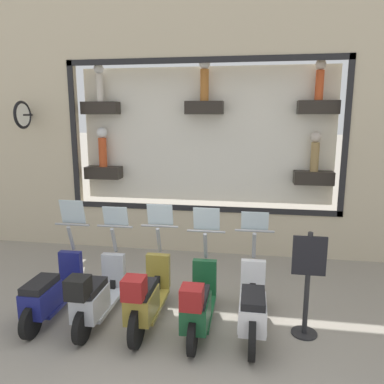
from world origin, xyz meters
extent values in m
plane|color=gray|center=(0.00, 0.00, 0.00)|extent=(120.00, 120.00, 0.00)
cube|color=beige|center=(3.60, 0.00, 0.48)|extent=(0.40, 5.93, 0.96)
cube|color=black|center=(3.39, 0.00, 4.14)|extent=(0.04, 5.93, 0.12)
cube|color=black|center=(3.39, 0.00, 1.02)|extent=(0.04, 5.93, 0.12)
cube|color=black|center=(3.39, -2.91, 2.58)|extent=(0.04, 0.12, 3.25)
cube|color=black|center=(3.39, 2.91, 2.58)|extent=(0.04, 0.12, 3.25)
cube|color=white|center=(3.95, 0.00, 2.58)|extent=(0.04, 5.69, 3.01)
cube|color=#28231E|center=(3.73, -2.38, 3.20)|extent=(0.36, 0.83, 0.28)
cylinder|color=#CC4C23|center=(3.73, -2.38, 3.64)|extent=(0.17, 0.17, 0.60)
sphere|color=beige|center=(3.73, -2.38, 4.05)|extent=(0.22, 0.22, 0.22)
cube|color=#28231E|center=(3.73, 0.00, 3.20)|extent=(0.36, 0.83, 0.28)
cylinder|color=#B26B2D|center=(3.73, 0.00, 3.67)|extent=(0.18, 0.18, 0.66)
sphere|color=white|center=(3.73, 0.00, 4.12)|extent=(0.24, 0.24, 0.24)
cube|color=#28231E|center=(3.73, 2.38, 3.20)|extent=(0.36, 0.83, 0.28)
cylinder|color=silver|center=(3.73, 2.38, 3.64)|extent=(0.17, 0.17, 0.61)
sphere|color=white|center=(3.73, 2.38, 4.06)|extent=(0.22, 0.22, 0.22)
cube|color=#28231E|center=(3.73, -2.38, 1.71)|extent=(0.36, 0.83, 0.28)
cylinder|color=#9E7F4C|center=(3.73, -2.38, 2.16)|extent=(0.17, 0.17, 0.62)
sphere|color=beige|center=(3.73, -2.38, 2.59)|extent=(0.22, 0.22, 0.22)
cube|color=#28231E|center=(3.73, 2.38, 1.71)|extent=(0.36, 0.83, 0.28)
cylinder|color=#CC4C23|center=(3.73, 2.38, 2.19)|extent=(0.19, 0.19, 0.67)
sphere|color=white|center=(3.73, 2.38, 2.64)|extent=(0.24, 0.24, 0.24)
cylinder|color=black|center=(3.23, 3.90, 3.04)|extent=(0.35, 0.05, 0.05)
torus|color=black|center=(3.05, 3.90, 3.04)|extent=(0.61, 0.07, 0.61)
cylinder|color=white|center=(3.05, 3.90, 3.04)|extent=(0.50, 0.03, 0.50)
cylinder|color=black|center=(1.02, -1.14, 0.27)|extent=(0.55, 0.09, 0.55)
cylinder|color=black|center=(-0.24, -1.14, 0.27)|extent=(0.55, 0.09, 0.55)
cube|color=silver|center=(0.39, -1.14, 0.26)|extent=(1.02, 0.38, 0.06)
cube|color=silver|center=(0.01, -1.14, 0.47)|extent=(0.61, 0.35, 0.36)
cube|color=black|center=(0.01, -1.14, 0.70)|extent=(0.58, 0.31, 0.10)
cube|color=silver|center=(0.93, -1.14, 0.57)|extent=(0.12, 0.37, 0.56)
cylinder|color=gray|center=(1.00, -1.14, 1.06)|extent=(0.20, 0.06, 0.45)
cylinder|color=gray|center=(1.07, -1.14, 1.28)|extent=(0.04, 0.60, 0.04)
cube|color=silver|center=(1.11, -1.14, 1.43)|extent=(0.08, 0.42, 0.30)
cylinder|color=black|center=(1.06, -0.39, 0.23)|extent=(0.45, 0.09, 0.45)
cylinder|color=black|center=(-0.28, -0.39, 0.23)|extent=(0.45, 0.09, 0.45)
cube|color=#19512D|center=(0.39, -0.39, 0.21)|extent=(1.02, 0.39, 0.06)
cube|color=#19512D|center=(0.01, -0.39, 0.42)|extent=(0.61, 0.35, 0.36)
cube|color=black|center=(0.01, -0.39, 0.65)|extent=(0.58, 0.31, 0.10)
cube|color=#19512D|center=(0.93, -0.39, 0.52)|extent=(0.12, 0.37, 0.56)
cylinder|color=gray|center=(1.00, -0.39, 1.02)|extent=(0.20, 0.06, 0.45)
cylinder|color=gray|center=(1.07, -0.39, 1.23)|extent=(0.04, 0.61, 0.04)
cube|color=silver|center=(1.11, -0.39, 1.43)|extent=(0.10, 0.42, 0.38)
cube|color=maroon|center=(-0.33, -0.39, 0.81)|extent=(0.28, 0.28, 0.28)
cylinder|color=black|center=(1.01, 0.37, 0.28)|extent=(0.56, 0.09, 0.56)
cylinder|color=black|center=(-0.24, 0.37, 0.28)|extent=(0.56, 0.09, 0.56)
cube|color=olive|center=(0.39, 0.37, 0.26)|extent=(1.02, 0.39, 0.06)
cube|color=olive|center=(0.01, 0.37, 0.47)|extent=(0.61, 0.35, 0.36)
cube|color=black|center=(0.01, 0.37, 0.70)|extent=(0.58, 0.31, 0.10)
cube|color=olive|center=(0.93, 0.37, 0.57)|extent=(0.12, 0.37, 0.56)
cylinder|color=gray|center=(1.00, 0.37, 1.07)|extent=(0.20, 0.06, 0.45)
cylinder|color=gray|center=(1.07, 0.37, 1.28)|extent=(0.04, 0.60, 0.04)
cube|color=silver|center=(1.11, 0.37, 1.46)|extent=(0.09, 0.42, 0.36)
cube|color=maroon|center=(-0.30, 0.37, 0.86)|extent=(0.28, 0.28, 0.28)
cylinder|color=black|center=(1.05, 1.12, 0.24)|extent=(0.47, 0.09, 0.47)
cylinder|color=black|center=(-0.27, 1.12, 0.24)|extent=(0.47, 0.09, 0.47)
cube|color=#B7BCC6|center=(0.39, 1.12, 0.22)|extent=(1.02, 0.38, 0.06)
cube|color=#B7BCC6|center=(0.01, 1.12, 0.43)|extent=(0.61, 0.35, 0.36)
cube|color=black|center=(0.01, 1.12, 0.66)|extent=(0.58, 0.31, 0.10)
cube|color=#B7BCC6|center=(0.93, 1.12, 0.53)|extent=(0.12, 0.37, 0.56)
cylinder|color=gray|center=(1.00, 1.12, 1.03)|extent=(0.20, 0.06, 0.45)
cylinder|color=gray|center=(1.07, 1.12, 1.24)|extent=(0.04, 0.60, 0.04)
cube|color=silver|center=(1.11, 1.12, 1.41)|extent=(0.08, 0.42, 0.33)
cube|color=black|center=(-0.32, 1.12, 0.82)|extent=(0.28, 0.28, 0.28)
cylinder|color=black|center=(1.05, 1.88, 0.23)|extent=(0.46, 0.09, 0.46)
cylinder|color=black|center=(-0.28, 1.88, 0.23)|extent=(0.46, 0.09, 0.46)
cube|color=navy|center=(0.39, 1.88, 0.22)|extent=(1.02, 0.38, 0.06)
cube|color=navy|center=(0.01, 1.88, 0.43)|extent=(0.61, 0.35, 0.36)
cube|color=black|center=(0.01, 1.88, 0.66)|extent=(0.58, 0.31, 0.10)
cube|color=navy|center=(0.93, 1.88, 0.53)|extent=(0.12, 0.37, 0.56)
cylinder|color=gray|center=(1.00, 1.88, 1.02)|extent=(0.20, 0.06, 0.45)
cylinder|color=gray|center=(1.07, 1.88, 1.24)|extent=(0.04, 0.61, 0.04)
cube|color=silver|center=(1.11, 1.88, 1.45)|extent=(0.10, 0.42, 0.42)
cylinder|color=#232326|center=(0.42, -1.87, 0.01)|extent=(0.36, 0.36, 0.02)
cylinder|color=#232326|center=(0.42, -1.87, 0.75)|extent=(0.07, 0.07, 1.50)
cube|color=black|center=(0.40, -1.87, 1.17)|extent=(0.03, 0.45, 0.55)
camera|label=1|loc=(-4.55, -1.07, 3.02)|focal=35.00mm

